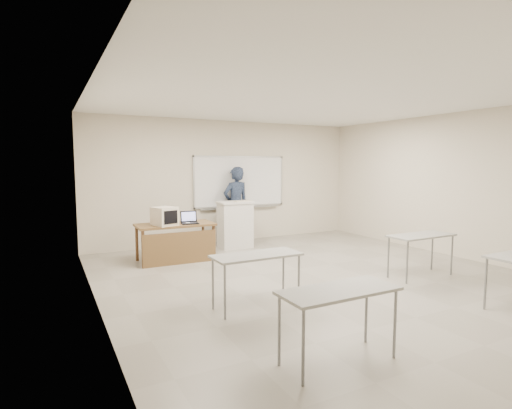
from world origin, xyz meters
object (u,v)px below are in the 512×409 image
instructor_desk (177,234)px  crt_monitor (164,216)px  laptop (189,221)px  presenter (236,205)px  mouse (188,223)px  whiteboard (240,182)px  podium (235,224)px  keyboard (243,201)px

instructor_desk → crt_monitor: size_ratio=3.44×
laptop → presenter: 2.08m
instructor_desk → crt_monitor: 0.45m
instructor_desk → presenter: size_ratio=0.81×
mouse → whiteboard: bearing=45.4°
instructor_desk → mouse: 0.31m
podium → crt_monitor: size_ratio=2.44×
instructor_desk → crt_monitor: (-0.25, -0.01, 0.37)m
instructor_desk → whiteboard: bearing=36.4°
keyboard → presenter: (0.13, 0.67, -0.15)m
instructor_desk → mouse: (0.20, -0.09, 0.21)m
whiteboard → crt_monitor: (-2.35, -1.49, -0.55)m
laptop → keyboard: (1.50, 0.60, 0.28)m
instructor_desk → presenter: bearing=35.1°
whiteboard → presenter: size_ratio=1.33×
keyboard → crt_monitor: bearing=-169.7°
whiteboard → mouse: (-1.90, -1.57, -0.71)m
keyboard → laptop: bearing=-164.5°
whiteboard → laptop: size_ratio=7.52×
laptop → presenter: bearing=46.0°
podium → laptop: podium is taller
whiteboard → podium: size_ratio=2.31×
mouse → presenter: size_ratio=0.05×
crt_monitor → keyboard: crt_monitor is taller
keyboard → presenter: presenter is taller
laptop → podium: bearing=36.2°
instructor_desk → keyboard: bearing=19.9°
instructor_desk → mouse: bearing=-22.5°
podium → crt_monitor: (-1.85, -0.72, 0.39)m
podium → instructor_desk: bearing=-152.9°
instructor_desk → crt_monitor: crt_monitor is taller
mouse → keyboard: size_ratio=0.23×
podium → mouse: podium is taller
instructor_desk → presenter: (1.88, 1.27, 0.38)m
podium → crt_monitor: 2.02m
podium → presenter: 0.74m
podium → crt_monitor: bearing=-155.5°
crt_monitor → presenter: 2.49m
whiteboard → podium: (-0.50, -0.77, -0.94)m
crt_monitor → mouse: size_ratio=4.41×
mouse → laptop: bearing=60.5°
whiteboard → podium: bearing=-123.1°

